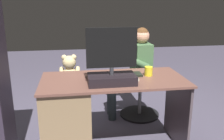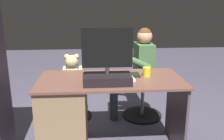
{
  "view_description": "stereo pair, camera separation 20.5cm",
  "coord_description": "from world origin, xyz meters",
  "px_view_note": "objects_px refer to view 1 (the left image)",
  "views": [
    {
      "loc": [
        0.36,
        2.59,
        1.46
      ],
      "look_at": [
        -0.04,
        -0.0,
        0.73
      ],
      "focal_mm": 40.14,
      "sensor_mm": 36.0,
      "label": 1
    },
    {
      "loc": [
        0.16,
        2.61,
        1.46
      ],
      "look_at": [
        -0.04,
        -0.0,
        0.73
      ],
      "focal_mm": 40.14,
      "sensor_mm": 36.0,
      "label": 2
    }
  ],
  "objects_px": {
    "office_chair_teddy": "(71,99)",
    "monitor": "(112,69)",
    "visitor_chair": "(140,97)",
    "cup": "(149,71)",
    "computer_mouse": "(90,75)",
    "keyboard": "(120,75)",
    "person": "(134,66)",
    "desk": "(76,115)",
    "teddy_bear": "(70,71)",
    "tv_remote": "(90,79)"
  },
  "relations": [
    {
      "from": "person",
      "to": "keyboard",
      "type": "bearing_deg",
      "value": 64.84
    },
    {
      "from": "tv_remote",
      "to": "visitor_chair",
      "type": "bearing_deg",
      "value": -149.21
    },
    {
      "from": "office_chair_teddy",
      "to": "tv_remote",
      "type": "bearing_deg",
      "value": 105.47
    },
    {
      "from": "tv_remote",
      "to": "keyboard",
      "type": "bearing_deg",
      "value": -178.79
    },
    {
      "from": "desk",
      "to": "teddy_bear",
      "type": "distance_m",
      "value": 0.78
    },
    {
      "from": "keyboard",
      "to": "visitor_chair",
      "type": "height_order",
      "value": "keyboard"
    },
    {
      "from": "office_chair_teddy",
      "to": "cup",
      "type": "bearing_deg",
      "value": 139.03
    },
    {
      "from": "tv_remote",
      "to": "monitor",
      "type": "bearing_deg",
      "value": 130.48
    },
    {
      "from": "computer_mouse",
      "to": "keyboard",
      "type": "bearing_deg",
      "value": 178.23
    },
    {
      "from": "desk",
      "to": "keyboard",
      "type": "height_order",
      "value": "keyboard"
    },
    {
      "from": "desk",
      "to": "monitor",
      "type": "relative_size",
      "value": 2.74
    },
    {
      "from": "visitor_chair",
      "to": "cup",
      "type": "bearing_deg",
      "value": 81.17
    },
    {
      "from": "keyboard",
      "to": "tv_remote",
      "type": "xyz_separation_m",
      "value": [
        0.3,
        0.09,
        -0.0
      ]
    },
    {
      "from": "monitor",
      "to": "teddy_bear",
      "type": "height_order",
      "value": "monitor"
    },
    {
      "from": "person",
      "to": "cup",
      "type": "bearing_deg",
      "value": 88.9
    },
    {
      "from": "monitor",
      "to": "cup",
      "type": "height_order",
      "value": "monitor"
    },
    {
      "from": "desk",
      "to": "monitor",
      "type": "bearing_deg",
      "value": 157.64
    },
    {
      "from": "tv_remote",
      "to": "office_chair_teddy",
      "type": "xyz_separation_m",
      "value": [
        0.2,
        -0.74,
        -0.48
      ]
    },
    {
      "from": "keyboard",
      "to": "person",
      "type": "bearing_deg",
      "value": -115.16
    },
    {
      "from": "keyboard",
      "to": "computer_mouse",
      "type": "bearing_deg",
      "value": -1.77
    },
    {
      "from": "computer_mouse",
      "to": "cup",
      "type": "xyz_separation_m",
      "value": [
        -0.58,
        0.04,
        0.03
      ]
    },
    {
      "from": "keyboard",
      "to": "person",
      "type": "relative_size",
      "value": 0.37
    },
    {
      "from": "teddy_bear",
      "to": "person",
      "type": "bearing_deg",
      "value": 176.67
    },
    {
      "from": "desk",
      "to": "office_chair_teddy",
      "type": "xyz_separation_m",
      "value": [
        0.06,
        -0.73,
        -0.12
      ]
    },
    {
      "from": "monitor",
      "to": "office_chair_teddy",
      "type": "height_order",
      "value": "monitor"
    },
    {
      "from": "office_chair_teddy",
      "to": "monitor",
      "type": "bearing_deg",
      "value": 114.14
    },
    {
      "from": "keyboard",
      "to": "computer_mouse",
      "type": "height_order",
      "value": "computer_mouse"
    },
    {
      "from": "keyboard",
      "to": "tv_remote",
      "type": "height_order",
      "value": "keyboard"
    },
    {
      "from": "office_chair_teddy",
      "to": "computer_mouse",
      "type": "bearing_deg",
      "value": 107.83
    },
    {
      "from": "office_chair_teddy",
      "to": "visitor_chair",
      "type": "relative_size",
      "value": 0.92
    },
    {
      "from": "desk",
      "to": "visitor_chair",
      "type": "height_order",
      "value": "desk"
    },
    {
      "from": "teddy_bear",
      "to": "cup",
      "type": "bearing_deg",
      "value": 138.51
    },
    {
      "from": "cup",
      "to": "person",
      "type": "relative_size",
      "value": 0.08
    },
    {
      "from": "computer_mouse",
      "to": "tv_remote",
      "type": "xyz_separation_m",
      "value": [
        0.0,
        0.1,
        -0.01
      ]
    },
    {
      "from": "cup",
      "to": "computer_mouse",
      "type": "bearing_deg",
      "value": -4.04
    },
    {
      "from": "cup",
      "to": "visitor_chair",
      "type": "xyz_separation_m",
      "value": [
        -0.1,
        -0.64,
        -0.53
      ]
    },
    {
      "from": "tv_remote",
      "to": "visitor_chair",
      "type": "xyz_separation_m",
      "value": [
        -0.68,
        -0.7,
        -0.49
      ]
    },
    {
      "from": "cup",
      "to": "tv_remote",
      "type": "distance_m",
      "value": 0.58
    },
    {
      "from": "visitor_chair",
      "to": "monitor",
      "type": "bearing_deg",
      "value": 58.94
    },
    {
      "from": "keyboard",
      "to": "cup",
      "type": "xyz_separation_m",
      "value": [
        -0.28,
        0.03,
        0.04
      ]
    },
    {
      "from": "tv_remote",
      "to": "visitor_chair",
      "type": "height_order",
      "value": "tv_remote"
    },
    {
      "from": "keyboard",
      "to": "visitor_chair",
      "type": "distance_m",
      "value": 0.87
    },
    {
      "from": "monitor",
      "to": "visitor_chair",
      "type": "relative_size",
      "value": 0.98
    },
    {
      "from": "office_chair_teddy",
      "to": "person",
      "type": "height_order",
      "value": "person"
    },
    {
      "from": "desk",
      "to": "visitor_chair",
      "type": "distance_m",
      "value": 1.08
    },
    {
      "from": "office_chair_teddy",
      "to": "keyboard",
      "type": "bearing_deg",
      "value": 128.0
    },
    {
      "from": "computer_mouse",
      "to": "office_chair_teddy",
      "type": "relative_size",
      "value": 0.21
    },
    {
      "from": "tv_remote",
      "to": "office_chair_teddy",
      "type": "bearing_deg",
      "value": -89.6
    },
    {
      "from": "desk",
      "to": "tv_remote",
      "type": "relative_size",
      "value": 9.13
    },
    {
      "from": "cup",
      "to": "teddy_bear",
      "type": "distance_m",
      "value": 1.05
    }
  ]
}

